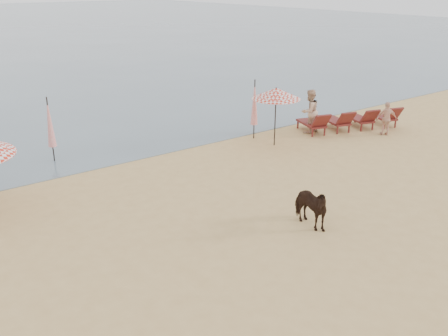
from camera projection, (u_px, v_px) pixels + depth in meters
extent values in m
plane|color=tan|center=(347.00, 269.00, 12.08)|extent=(120.00, 120.00, 0.00)
cube|color=maroon|center=(311.00, 123.00, 22.77)|extent=(1.19, 1.75, 0.09)
cube|color=maroon|center=(321.00, 121.00, 21.89)|extent=(0.87, 0.72, 0.70)
cube|color=maroon|center=(335.00, 121.00, 23.15)|extent=(1.19, 1.75, 0.09)
cube|color=maroon|center=(346.00, 119.00, 22.28)|extent=(0.87, 0.72, 0.70)
cube|color=maroon|center=(359.00, 119.00, 23.54)|extent=(1.19, 1.75, 0.09)
cube|color=maroon|center=(370.00, 116.00, 22.67)|extent=(0.87, 0.72, 0.70)
cube|color=maroon|center=(381.00, 116.00, 23.93)|extent=(1.19, 1.75, 0.09)
cube|color=maroon|center=(393.00, 114.00, 23.06)|extent=(0.87, 0.72, 0.70)
cylinder|color=black|center=(275.00, 119.00, 20.67)|extent=(0.05, 0.05, 2.27)
cone|color=red|center=(276.00, 93.00, 20.29)|extent=(2.02, 2.02, 0.45)
sphere|color=black|center=(276.00, 88.00, 20.21)|extent=(0.08, 0.08, 0.08)
cylinder|color=black|center=(51.00, 130.00, 18.74)|extent=(0.06, 0.06, 2.53)
cone|color=red|center=(50.00, 122.00, 18.63)|extent=(0.31, 0.31, 1.90)
cylinder|color=black|center=(254.00, 109.00, 21.52)|extent=(0.06, 0.06, 2.60)
cone|color=red|center=(254.00, 102.00, 21.41)|extent=(0.32, 0.32, 1.95)
imported|color=black|center=(309.00, 206.00, 13.95)|extent=(0.77, 1.52, 1.24)
imported|color=tan|center=(309.00, 111.00, 22.47)|extent=(1.01, 0.81, 1.98)
imported|color=#DCA589|center=(387.00, 119.00, 22.17)|extent=(0.93, 0.82, 1.51)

